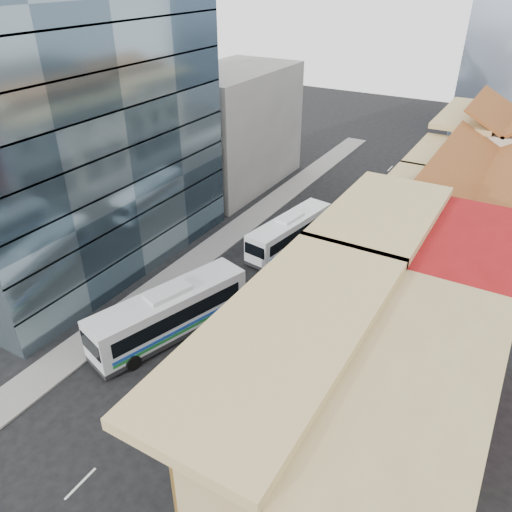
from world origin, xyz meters
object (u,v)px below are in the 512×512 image
Objects in this scene: bus_right at (296,336)px; office_tower at (68,100)px; bus_left_near at (170,312)px; shophouse_tan at (362,471)px; bus_left_far at (290,232)px.

office_tower is at bearing 172.20° from bus_right.
office_tower reaches higher than bus_right.
office_tower is at bearing 175.23° from bus_left_near.
shophouse_tan is 35.19m from office_tower.
bus_left_near is at bearing -87.13° from bus_left_far.
bus_right is (-8.50, 11.33, -4.32)m from shophouse_tan.
shophouse_tan reaches higher than bus_left_near.
bus_right is at bearing -6.77° from office_tower.
bus_left_near is at bearing 153.93° from shophouse_tan.
shophouse_tan is 14.81m from bus_right.
shophouse_tan is at bearing -24.30° from office_tower.
office_tower is at bearing 155.70° from shophouse_tan.
bus_left_far is 15.77m from bus_right.
bus_right is at bearing -52.81° from bus_left_far.
bus_right is at bearing 33.25° from bus_left_near.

